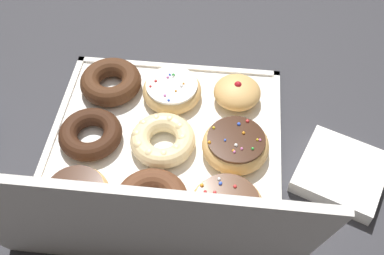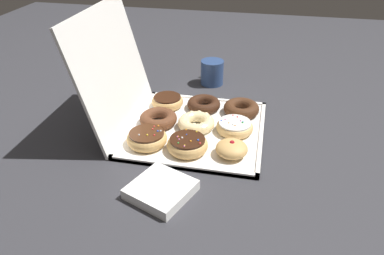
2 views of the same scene
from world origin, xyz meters
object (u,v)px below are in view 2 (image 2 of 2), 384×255
Objects in this scene: chocolate_cake_ring_donut_2 at (241,108)px; sprinkle_donut_6 at (147,138)px; sprinkle_donut_3 at (188,144)px; donut_box at (196,129)px; chocolate_frosted_donut_8 at (167,101)px; napkin_stack at (161,190)px; chocolate_cake_ring_donut_5 at (204,104)px; cruller_donut_4 at (197,122)px; jelly_filled_donut_0 at (232,149)px; coffee_mug at (212,72)px; sprinkle_donut_1 at (235,126)px; chocolate_cake_ring_donut_7 at (158,119)px.

sprinkle_donut_6 is at bearing 133.73° from chocolate_cake_ring_donut_2.
donut_box is at bearing 0.36° from sprinkle_donut_3.
chocolate_frosted_donut_8 is at bearing 89.91° from chocolate_cake_ring_donut_2.
sprinkle_donut_6 reaches higher than napkin_stack.
napkin_stack is at bearing 176.74° from chocolate_cake_ring_donut_5.
cruller_donut_4 is 0.17m from sprinkle_donut_6.
jelly_filled_donut_0 is 0.79× the size of chocolate_cake_ring_donut_5.
jelly_filled_donut_0 is 0.50m from coffee_mug.
cruller_donut_4 is at bearing 43.99° from jelly_filled_donut_0.
donut_box is 0.13m from sprinkle_donut_3.
sprinkle_donut_3 is at bearing -93.70° from sprinkle_donut_6.
sprinkle_donut_3 is at bearing -178.81° from coffee_mug.
sprinkle_donut_3 reaches higher than sprinkle_donut_1.
chocolate_cake_ring_donut_2 is at bearing -46.78° from donut_box.
chocolate_cake_ring_donut_7 and chocolate_frosted_donut_8 have the same top height.
chocolate_cake_ring_donut_7 reaches higher than donut_box.
sprinkle_donut_1 is 0.95× the size of chocolate_cake_ring_donut_2.
cruller_donut_4 is (0.13, 0.12, -0.00)m from jelly_filled_donut_0.
donut_box is at bearing -178.51° from coffee_mug.
cruller_donut_4 is 1.06× the size of coffee_mug.
cruller_donut_4 and chocolate_frosted_donut_8 have the same top height.
sprinkle_donut_1 is (0.13, 0.00, -0.00)m from jelly_filled_donut_0.
jelly_filled_donut_0 is 0.78× the size of cruller_donut_4.
sprinkle_donut_3 is 1.01× the size of cruller_donut_4.
sprinkle_donut_3 is 0.49m from coffee_mug.
chocolate_cake_ring_donut_2 is at bearing -93.95° from chocolate_cake_ring_donut_5.
sprinkle_donut_6 is at bearing -179.69° from chocolate_cake_ring_donut_7.
chocolate_frosted_donut_8 is 0.79× the size of napkin_stack.
donut_box is at bearing -133.87° from chocolate_frosted_donut_8.
chocolate_frosted_donut_8 is at bearing 93.90° from chocolate_cake_ring_donut_5.
chocolate_cake_ring_donut_2 is 0.17m from cruller_donut_4.
chocolate_cake_ring_donut_5 is at bearing 26.34° from jelly_filled_donut_0.
coffee_mug is (0.48, -0.11, 0.02)m from sprinkle_donut_6.
jelly_filled_donut_0 is 0.76× the size of sprinkle_donut_6.
cruller_donut_4 reaches higher than napkin_stack.
chocolate_cake_ring_donut_7 is 0.38m from coffee_mug.
coffee_mug is at bearing 1.49° from donut_box.
sprinkle_donut_3 is (-0.13, -0.00, 0.03)m from donut_box.
cruller_donut_4 is 0.36m from coffee_mug.
chocolate_cake_ring_donut_5 is at bearing 86.05° from chocolate_cake_ring_donut_2.
chocolate_cake_ring_donut_2 is at bearing -63.82° from chocolate_cake_ring_donut_7.
chocolate_cake_ring_donut_5 reaches higher than napkin_stack.
donut_box is at bearing -45.75° from sprinkle_donut_6.
jelly_filled_donut_0 is at bearing -88.54° from sprinkle_donut_3.
sprinkle_donut_6 is (0.00, 0.25, -0.00)m from jelly_filled_donut_0.
cruller_donut_4 is at bearing -4.82° from napkin_stack.
cruller_donut_4 reaches higher than chocolate_cake_ring_donut_5.
chocolate_cake_ring_donut_7 is at bearing 116.18° from chocolate_cake_ring_donut_2.
sprinkle_donut_1 is 0.34m from napkin_stack.
sprinkle_donut_6 is at bearing 134.25° from donut_box.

